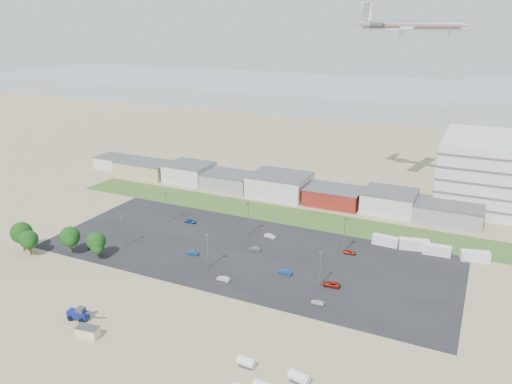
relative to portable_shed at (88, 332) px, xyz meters
The scene contains 35 objects.
ground 32.98m from the portable_shed, 77.20° to the left, with size 700.00×700.00×0.00m, color #897A57.
parking_lot 53.58m from the portable_shed, 76.72° to the left, with size 120.00×50.00×0.01m, color black.
grass_strip 84.46m from the portable_shed, 85.04° to the left, with size 160.00×16.00×0.02m, color #3C5B22.
hills_backdrop 350.36m from the portable_shed, 82.24° to the left, with size 700.00×200.00×9.00m, color gray, non-canonical shape.
building_row 103.63m from the portable_shed, 95.37° to the left, with size 170.00×20.00×8.00m, color silver, non-canonical shape.
portable_shed is the anchor object (origin of this frame).
telehandler 7.92m from the portable_shed, 148.42° to the left, with size 7.76×2.59×3.23m, color navy, non-canonical shape.
storage_tank_nw 35.53m from the portable_shed, ahead, with size 3.68×1.84×2.21m, color silver, non-canonical shape.
storage_tank_ne 46.46m from the portable_shed, ahead, with size 4.00×2.00×2.40m, color silver, non-canonical shape.
box_trailer_a 88.46m from the portable_shed, 57.04° to the left, with size 7.66×2.39×2.87m, color silver, non-canonical shape.
box_trailer_b 93.75m from the portable_shed, 52.99° to the left, with size 8.53×2.66×3.20m, color silver, non-canonical shape.
box_trailer_c 97.16m from the portable_shed, 49.60° to the left, with size 7.77×2.43×2.91m, color silver, non-canonical shape.
box_trailer_d 104.52m from the portable_shed, 45.50° to the left, with size 7.79×2.44×2.92m, color silver, non-canonical shape.
tree_far_left 53.81m from the portable_shed, 152.73° to the left, with size 6.71×6.71×10.06m, color black, non-canonical shape.
tree_left 49.46m from the portable_shed, 151.76° to the left, with size 5.70×5.70×8.55m, color black, non-canonical shape.
tree_mid 44.75m from the portable_shed, 138.88° to the left, with size 6.21×6.21×9.32m, color black, non-canonical shape.
tree_right 39.85m from the portable_shed, 129.23° to the left, with size 5.81×5.81×8.72m, color black, non-canonical shape.
tree_near 38.40m from the portable_shed, 128.90° to the left, with size 4.24×4.24×6.37m, color black, non-canonical shape.
lightpole_front_l 45.54m from the portable_shed, 119.71° to the left, with size 1.15×0.48×9.76m, color slate, non-canonical shape.
lightpole_front_m 39.46m from the portable_shed, 79.55° to the left, with size 1.17×0.49×9.95m, color slate, non-canonical shape.
lightpole_front_r 56.85m from the portable_shed, 47.94° to the left, with size 1.13×0.47×9.64m, color slate, non-canonical shape.
lightpole_back_l 64.79m from the portable_shed, 109.89° to the left, with size 1.24×0.52×10.51m, color slate, non-canonical shape.
lightpole_back_m 63.79m from the portable_shed, 83.42° to the left, with size 1.27×0.53×10.80m, color slate, non-canonical shape.
lightpole_back_r 74.41m from the portable_shed, 59.13° to the left, with size 1.26×0.53×10.72m, color slate, non-canonical shape.
airliner 141.92m from the portable_shed, 70.71° to the left, with size 42.10×28.71×12.44m, color silver, non-canonical shape.
parked_car_0 59.45m from the portable_shed, 46.57° to the left, with size 2.09×4.54×1.26m, color maroon.
parked_car_1 52.19m from the portable_shed, 57.99° to the left, with size 1.39×3.97×1.31m, color navy.
parked_car_2 52.51m from the portable_shed, 39.77° to the left, with size 1.31×3.25×1.11m, color silver.
parked_car_4 43.69m from the portable_shed, 91.45° to the left, with size 1.26×3.62×1.19m, color navy.
parked_car_7 55.81m from the portable_shed, 75.40° to the left, with size 1.17×3.35×1.10m, color #595B5E.
parked_car_8 75.13m from the portable_shed, 57.72° to the left, with size 1.47×3.66×1.25m, color maroon.
parked_car_9 65.60m from the portable_shed, 102.95° to the left, with size 1.82×3.95×1.10m, color navy.
parked_car_10 44.84m from the portable_shed, 130.69° to the left, with size 1.75×4.31×1.25m, color #595B5E.
parked_car_11 65.76m from the portable_shed, 77.35° to the left, with size 1.31×3.76×1.24m, color silver.
parked_car_13 36.90m from the portable_shed, 66.96° to the left, with size 1.27×3.65×1.20m, color silver.
Camera 1 is at (64.46, -99.14, 64.45)m, focal length 35.00 mm.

